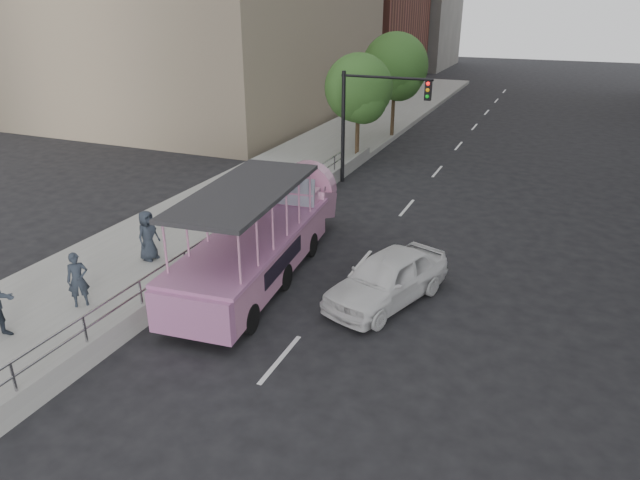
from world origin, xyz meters
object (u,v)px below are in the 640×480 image
duck_boat (265,236)px  parking_sign (279,187)px  pedestrian_far (148,235)px  street_tree_near (360,91)px  street_tree_far (396,69)px  car (387,278)px  traffic_signal (368,111)px  pedestrian_near (78,280)px

duck_boat → parking_sign: (-1.31, 3.63, 0.42)m
pedestrian_far → street_tree_near: bearing=-1.7°
street_tree_near → street_tree_far: (0.20, 6.00, 0.49)m
car → traffic_signal: traffic_signal is taller
parking_sign → traffic_signal: size_ratio=0.48×
duck_boat → car: size_ratio=2.21×
pedestrian_near → traffic_signal: bearing=31.4°
traffic_signal → pedestrian_near: bearing=-102.9°
street_tree_near → pedestrian_far: bearing=-97.6°
duck_boat → pedestrian_near: size_ratio=6.17×
car → duck_boat: bearing=-166.9°
parking_sign → street_tree_far: size_ratio=0.39×
car → pedestrian_far: 7.88m
pedestrian_near → street_tree_far: 24.43m
street_tree_near → street_tree_far: 6.02m
parking_sign → street_tree_far: 16.17m
parking_sign → traffic_signal: 6.91m
parking_sign → car: bearing=-36.6°
traffic_signal → car: bearing=-68.2°
pedestrian_near → traffic_signal: traffic_signal is taller
duck_boat → street_tree_near: street_tree_near is taller
street_tree_near → parking_sign: bearing=-88.2°
duck_boat → street_tree_near: 13.93m
pedestrian_near → pedestrian_far: 3.25m
car → pedestrian_far: pedestrian_far is taller
pedestrian_far → street_tree_far: (2.18, 20.90, 3.17)m
pedestrian_far → pedestrian_near: bearing=-170.4°
pedestrian_far → street_tree_far: size_ratio=0.26×
street_tree_far → car: bearing=-74.3°
pedestrian_far → parking_sign: size_ratio=0.67×
street_tree_far → parking_sign: bearing=-89.6°
pedestrian_far → street_tree_near: size_ratio=0.29×
street_tree_near → street_tree_far: size_ratio=0.89×
street_tree_far → duck_boat: bearing=-85.9°
car → traffic_signal: 11.78m
parking_sign → street_tree_far: bearing=90.4°
car → parking_sign: bearing=163.1°
pedestrian_far → street_tree_near: 15.26m
pedestrian_far → traffic_signal: traffic_signal is taller
duck_boat → pedestrian_far: bearing=-159.9°
traffic_signal → street_tree_near: size_ratio=0.91×
duck_boat → car: (4.23, -0.49, -0.43)m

